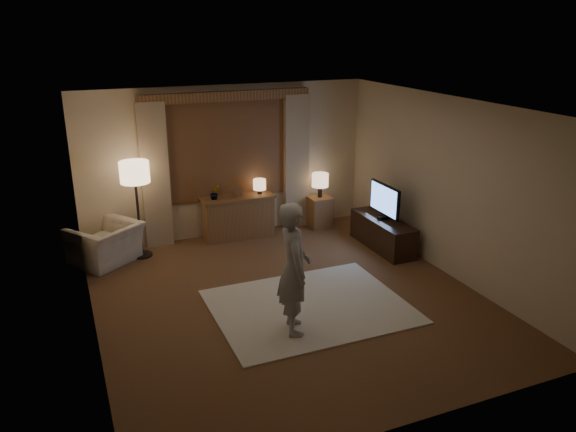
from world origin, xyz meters
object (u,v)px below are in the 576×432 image
side_table (320,212)px  tv_stand (383,233)px  sideboard (238,218)px  person (294,268)px  armchair (106,244)px

side_table → tv_stand: size_ratio=0.40×
sideboard → side_table: bearing=-1.9°
sideboard → person: size_ratio=0.74×
armchair → person: 3.59m
side_table → person: bearing=-120.5°
sideboard → armchair: sideboard is taller
sideboard → side_table: sideboard is taller
side_table → person: size_ratio=0.35×
side_table → sideboard: bearing=178.1°
armchair → side_table: (3.78, 0.23, -0.03)m
tv_stand → side_table: bearing=111.1°
tv_stand → person: bearing=-142.0°
armchair → person: (1.88, -3.01, 0.52)m
tv_stand → person: size_ratio=0.86×
side_table → tv_stand: (0.52, -1.34, -0.03)m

